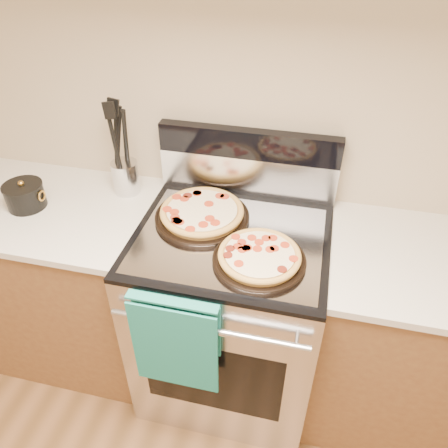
% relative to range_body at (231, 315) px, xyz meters
% --- Properties ---
extents(wall_back, '(4.00, 0.00, 4.00)m').
position_rel_range_body_xyz_m(wall_back, '(0.00, 0.35, 0.90)').
color(wall_back, '#C4AF8D').
rests_on(wall_back, ground).
extents(range_body, '(0.76, 0.68, 0.90)m').
position_rel_range_body_xyz_m(range_body, '(0.00, 0.00, 0.00)').
color(range_body, '#B7B7BC').
rests_on(range_body, ground).
extents(oven_window, '(0.56, 0.01, 0.40)m').
position_rel_range_body_xyz_m(oven_window, '(0.00, -0.34, 0.00)').
color(oven_window, black).
rests_on(oven_window, range_body).
extents(cooktop, '(0.76, 0.68, 0.02)m').
position_rel_range_body_xyz_m(cooktop, '(0.00, 0.00, 0.46)').
color(cooktop, black).
rests_on(cooktop, range_body).
extents(backsplash_lower, '(0.76, 0.06, 0.18)m').
position_rel_range_body_xyz_m(backsplash_lower, '(0.00, 0.31, 0.56)').
color(backsplash_lower, silver).
rests_on(backsplash_lower, cooktop).
extents(backsplash_upper, '(0.76, 0.06, 0.12)m').
position_rel_range_body_xyz_m(backsplash_upper, '(0.00, 0.31, 0.71)').
color(backsplash_upper, black).
rests_on(backsplash_upper, backsplash_lower).
extents(oven_handle, '(0.70, 0.03, 0.03)m').
position_rel_range_body_xyz_m(oven_handle, '(0.00, -0.38, 0.35)').
color(oven_handle, silver).
rests_on(oven_handle, range_body).
extents(dish_towel, '(0.32, 0.05, 0.42)m').
position_rel_range_body_xyz_m(dish_towel, '(-0.12, -0.38, 0.25)').
color(dish_towel, '#176B74').
rests_on(dish_towel, oven_handle).
extents(foil_sheet, '(0.70, 0.55, 0.01)m').
position_rel_range_body_xyz_m(foil_sheet, '(0.00, -0.03, 0.47)').
color(foil_sheet, gray).
rests_on(foil_sheet, cooktop).
extents(cabinet_left, '(1.00, 0.62, 0.88)m').
position_rel_range_body_xyz_m(cabinet_left, '(-0.88, 0.03, -0.01)').
color(cabinet_left, brown).
rests_on(cabinet_left, ground).
extents(countertop_left, '(1.02, 0.64, 0.03)m').
position_rel_range_body_xyz_m(countertop_left, '(-0.88, 0.03, 0.45)').
color(countertop_left, beige).
rests_on(countertop_left, cabinet_left).
extents(cabinet_right, '(1.00, 0.62, 0.88)m').
position_rel_range_body_xyz_m(cabinet_right, '(0.88, 0.03, -0.01)').
color(cabinet_right, brown).
rests_on(cabinet_right, ground).
extents(pepperoni_pizza_back, '(0.43, 0.43, 0.05)m').
position_rel_range_body_xyz_m(pepperoni_pizza_back, '(-0.14, 0.07, 0.50)').
color(pepperoni_pizza_back, '#BE863A').
rests_on(pepperoni_pizza_back, foil_sheet).
extents(pepperoni_pizza_front, '(0.37, 0.37, 0.04)m').
position_rel_range_body_xyz_m(pepperoni_pizza_front, '(0.13, -0.13, 0.50)').
color(pepperoni_pizza_front, '#BE863A').
rests_on(pepperoni_pizza_front, foil_sheet).
extents(utensil_crock, '(0.14, 0.14, 0.15)m').
position_rel_range_body_xyz_m(utensil_crock, '(-0.53, 0.21, 0.53)').
color(utensil_crock, silver).
rests_on(utensil_crock, countertop_left).
extents(saucepan, '(0.16, 0.16, 0.10)m').
position_rel_range_body_xyz_m(saucepan, '(-0.90, 0.01, 0.51)').
color(saucepan, black).
rests_on(saucepan, countertop_left).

